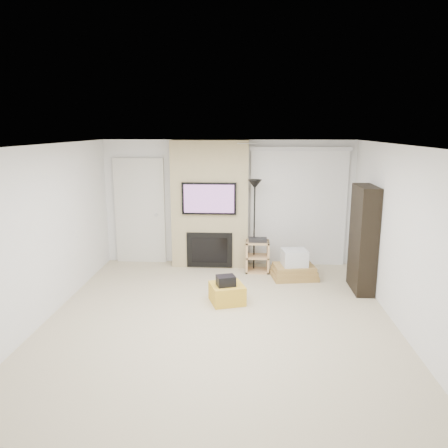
# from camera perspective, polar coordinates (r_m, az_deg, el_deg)

# --- Properties ---
(floor) EXTENTS (5.00, 5.50, 0.00)m
(floor) POSITION_cam_1_polar(r_m,az_deg,el_deg) (6.53, -0.60, -12.21)
(floor) COLOR beige
(floor) RESTS_ON ground
(ceiling) EXTENTS (5.00, 5.50, 0.00)m
(ceiling) POSITION_cam_1_polar(r_m,az_deg,el_deg) (5.94, -0.65, 10.29)
(ceiling) COLOR white
(ceiling) RESTS_ON wall_back
(wall_back) EXTENTS (5.00, 0.00, 2.50)m
(wall_back) POSITION_cam_1_polar(r_m,az_deg,el_deg) (8.80, 0.56, 2.80)
(wall_back) COLOR white
(wall_back) RESTS_ON ground
(wall_front) EXTENTS (5.00, 0.00, 2.50)m
(wall_front) POSITION_cam_1_polar(r_m,az_deg,el_deg) (3.52, -3.66, -12.32)
(wall_front) COLOR white
(wall_front) RESTS_ON ground
(wall_left) EXTENTS (0.00, 5.50, 2.50)m
(wall_left) POSITION_cam_1_polar(r_m,az_deg,el_deg) (6.75, -22.30, -1.10)
(wall_left) COLOR white
(wall_left) RESTS_ON ground
(wall_right) EXTENTS (0.00, 5.50, 2.50)m
(wall_right) POSITION_cam_1_polar(r_m,az_deg,el_deg) (6.45, 22.12, -1.69)
(wall_right) COLOR white
(wall_right) RESTS_ON ground
(hvac_vent) EXTENTS (0.35, 0.18, 0.01)m
(hvac_vent) POSITION_cam_1_polar(r_m,az_deg,el_deg) (6.73, 3.27, 10.49)
(hvac_vent) COLOR silver
(hvac_vent) RESTS_ON ceiling
(ottoman) EXTENTS (0.63, 0.63, 0.30)m
(ottoman) POSITION_cam_1_polar(r_m,az_deg,el_deg) (7.02, 0.40, -9.05)
(ottoman) COLOR gold
(ottoman) RESTS_ON floor
(black_bag) EXTENTS (0.33, 0.30, 0.16)m
(black_bag) POSITION_cam_1_polar(r_m,az_deg,el_deg) (6.90, 0.24, -7.41)
(black_bag) COLOR black
(black_bag) RESTS_ON ottoman
(fireplace_wall) EXTENTS (1.50, 0.47, 2.50)m
(fireplace_wall) POSITION_cam_1_polar(r_m,az_deg,el_deg) (8.62, -1.83, 2.50)
(fireplace_wall) COLOR tan
(fireplace_wall) RESTS_ON floor
(entry_door) EXTENTS (1.02, 0.11, 2.14)m
(entry_door) POSITION_cam_1_polar(r_m,az_deg,el_deg) (9.06, -10.90, 1.60)
(entry_door) COLOR silver
(entry_door) RESTS_ON floor
(vertical_blinds) EXTENTS (1.98, 0.10, 2.37)m
(vertical_blinds) POSITION_cam_1_polar(r_m,az_deg,el_deg) (8.80, 9.70, 2.77)
(vertical_blinds) COLOR silver
(vertical_blinds) RESTS_ON floor
(floor_lamp) EXTENTS (0.26, 0.26, 1.78)m
(floor_lamp) POSITION_cam_1_polar(r_m,az_deg,el_deg) (8.29, 4.02, 3.21)
(floor_lamp) COLOR black
(floor_lamp) RESTS_ON floor
(av_stand) EXTENTS (0.45, 0.38, 0.66)m
(av_stand) POSITION_cam_1_polar(r_m,az_deg,el_deg) (8.45, 4.38, -3.94)
(av_stand) COLOR tan
(av_stand) RESTS_ON floor
(box_stack) EXTENTS (0.89, 0.72, 0.54)m
(box_stack) POSITION_cam_1_polar(r_m,az_deg,el_deg) (8.21, 9.14, -5.60)
(box_stack) COLOR #A68043
(box_stack) RESTS_ON floor
(bookshelf) EXTENTS (0.30, 0.80, 1.80)m
(bookshelf) POSITION_cam_1_polar(r_m,az_deg,el_deg) (7.69, 17.73, -1.88)
(bookshelf) COLOR black
(bookshelf) RESTS_ON floor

